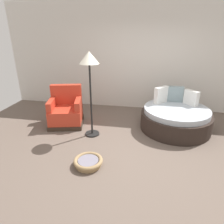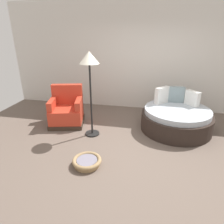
{
  "view_description": "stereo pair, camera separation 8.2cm",
  "coord_description": "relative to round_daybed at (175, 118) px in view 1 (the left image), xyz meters",
  "views": [
    {
      "loc": [
        0.17,
        -3.46,
        2.18
      ],
      "look_at": [
        -0.54,
        0.44,
        0.55
      ],
      "focal_mm": 31.71,
      "sensor_mm": 36.0,
      "label": 1
    },
    {
      "loc": [
        0.25,
        -3.44,
        2.18
      ],
      "look_at": [
        -0.54,
        0.44,
        0.55
      ],
      "focal_mm": 31.71,
      "sensor_mm": 36.0,
      "label": 2
    }
  ],
  "objects": [
    {
      "name": "red_armchair",
      "position": [
        -2.65,
        -0.18,
        0.06
      ],
      "size": [
        0.97,
        0.97,
        0.94
      ],
      "color": "#38281E",
      "rests_on": "ground_plane"
    },
    {
      "name": "round_daybed",
      "position": [
        0.0,
        0.0,
        0.0
      ],
      "size": [
        1.62,
        1.62,
        0.93
      ],
      "color": "#2D231E",
      "rests_on": "ground_plane"
    },
    {
      "name": "ground_plane",
      "position": [
        -0.89,
        -1.01,
        -0.28
      ],
      "size": [
        8.0,
        8.0,
        0.02
      ],
      "primitive_type": "cube",
      "color": "#66564C"
    },
    {
      "name": "pet_basket",
      "position": [
        -1.63,
        -1.74,
        -0.2
      ],
      "size": [
        0.51,
        0.51,
        0.13
      ],
      "color": "#9E7F56",
      "rests_on": "ground_plane"
    },
    {
      "name": "back_wall",
      "position": [
        -0.89,
        1.33,
        1.21
      ],
      "size": [
        8.0,
        0.12,
        2.97
      ],
      "primitive_type": "cube",
      "color": "silver",
      "rests_on": "ground_plane"
    },
    {
      "name": "floor_lamp",
      "position": [
        -1.87,
        -0.64,
        1.26
      ],
      "size": [
        0.4,
        0.4,
        1.82
      ],
      "color": "black",
      "rests_on": "ground_plane"
    }
  ]
}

